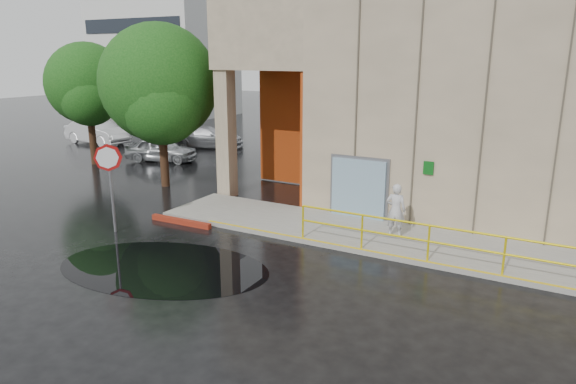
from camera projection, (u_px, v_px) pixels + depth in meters
name	position (u px, v px, depth m)	size (l,w,h in m)	color
ground	(263.00, 284.00, 12.83)	(120.00, 120.00, 0.00)	black
sidewalk	(463.00, 251.00, 14.75)	(20.00, 3.00, 0.15)	gray
building	(539.00, 93.00, 18.66)	(20.00, 10.17, 8.00)	gray
guardrail	(465.00, 248.00, 13.34)	(9.56, 0.06, 1.03)	#D6C00B
distant_building	(163.00, 33.00, 47.61)	(12.00, 8.08, 15.00)	silver
person	(396.00, 210.00, 15.61)	(0.60, 0.40, 1.65)	silver
stop_sign	(109.00, 169.00, 16.08)	(0.66, 0.62, 2.88)	slate
red_curb	(181.00, 222.00, 17.35)	(2.40, 0.18, 0.18)	maroon
puddle	(163.00, 267.00, 13.83)	(5.91, 3.64, 0.01)	black
car_a	(161.00, 149.00, 27.45)	(1.53, 3.81, 1.30)	#A7ABAF
car_b	(97.00, 132.00, 32.86)	(1.63, 4.68, 1.54)	silver
car_c	(206.00, 137.00, 31.53)	(1.85, 4.55, 1.32)	#ACAEB4
tree_near	(160.00, 88.00, 21.17)	(4.91, 4.91, 6.87)	black
tree_far	(88.00, 87.00, 25.80)	(4.11, 4.11, 6.20)	black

